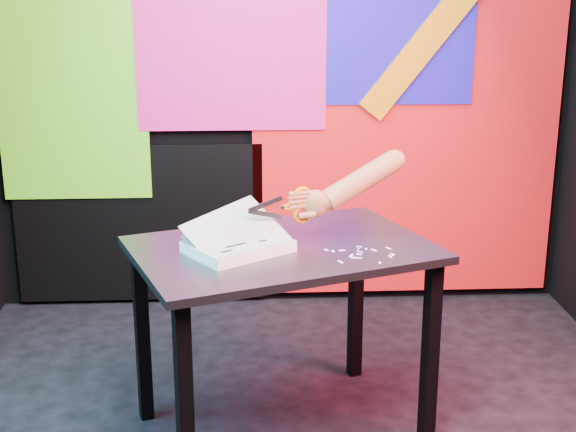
{
  "coord_description": "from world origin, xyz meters",
  "views": [
    {
      "loc": [
        -0.17,
        -2.61,
        1.67
      ],
      "look_at": [
        -0.03,
        0.14,
        0.87
      ],
      "focal_mm": 50.0,
      "sensor_mm": 36.0,
      "label": 1
    }
  ],
  "objects": [
    {
      "name": "printout_stack",
      "position": [
        -0.21,
        0.11,
        0.77
      ],
      "size": [
        0.42,
        0.4,
        0.18
      ],
      "rotation": [
        0.0,
        0.0,
        0.61
      ],
      "color": "beige",
      "rests_on": "work_table"
    },
    {
      "name": "work_table",
      "position": [
        -0.05,
        0.16,
        0.64
      ],
      "size": [
        1.23,
        1.03,
        0.75
      ],
      "rotation": [
        0.0,
        0.0,
        0.36
      ],
      "color": "black",
      "rests_on": "ground"
    },
    {
      "name": "scissors",
      "position": [
        0.01,
        0.23,
        0.89
      ],
      "size": [
        0.24,
        0.09,
        0.14
      ],
      "rotation": [
        0.0,
        0.0,
        0.35
      ],
      "color": "#AAAAAA",
      "rests_on": "printout_stack"
    },
    {
      "name": "paper_clippings",
      "position": [
        0.22,
        0.07,
        0.75
      ],
      "size": [
        0.25,
        0.19,
        0.0
      ],
      "color": "white",
      "rests_on": "work_table"
    },
    {
      "name": "room",
      "position": [
        0.0,
        0.0,
        1.35
      ],
      "size": [
        3.01,
        3.01,
        2.71
      ],
      "color": "black",
      "rests_on": "ground"
    },
    {
      "name": "backdrop",
      "position": [
        0.06,
        1.46,
        0.96
      ],
      "size": [
        2.88,
        0.05,
        2.08
      ],
      "color": "red",
      "rests_on": "ground"
    },
    {
      "name": "hand_forearm",
      "position": [
        0.22,
        0.3,
        0.95
      ],
      "size": [
        0.44,
        0.2,
        0.23
      ],
      "rotation": [
        0.0,
        0.0,
        0.35
      ],
      "color": "#A1653B",
      "rests_on": "work_table"
    }
  ]
}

